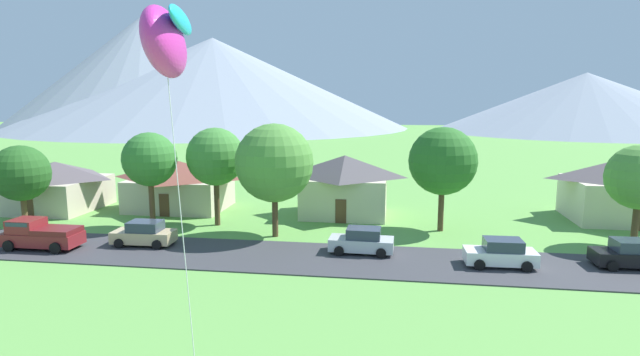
% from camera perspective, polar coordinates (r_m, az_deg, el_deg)
% --- Properties ---
extents(road_strip, '(160.00, 6.58, 0.08)m').
position_cam_1_polar(road_strip, '(32.48, -1.07, -9.09)').
color(road_strip, '#38383D').
rests_on(road_strip, ground).
extents(mountain_east_ridge, '(96.87, 96.87, 39.68)m').
position_cam_1_polar(mountain_east_ridge, '(193.62, -19.19, 11.37)').
color(mountain_east_ridge, gray).
rests_on(mountain_east_ridge, ground).
extents(mountain_far_west_ridge, '(139.59, 139.59, 31.83)m').
position_cam_1_polar(mountain_far_west_ridge, '(188.36, -12.02, 10.55)').
color(mountain_far_west_ridge, gray).
rests_on(mountain_far_west_ridge, ground).
extents(mountain_west_ridge, '(91.18, 91.18, 18.30)m').
position_cam_1_polar(mountain_west_ridge, '(179.02, 27.95, 7.64)').
color(mountain_west_ridge, gray).
rests_on(mountain_west_ridge, ground).
extents(house_leftmost, '(7.80, 6.61, 5.29)m').
position_cam_1_polar(house_leftmost, '(43.84, 2.83, -0.72)').
color(house_leftmost, beige).
rests_on(house_leftmost, ground).
extents(house_left_center, '(7.85, 8.11, 4.44)m').
position_cam_1_polar(house_left_center, '(52.19, -27.83, -0.68)').
color(house_left_center, beige).
rests_on(house_left_center, ground).
extents(house_right_center, '(9.18, 7.10, 4.47)m').
position_cam_1_polar(house_right_center, '(48.20, -15.71, -0.67)').
color(house_right_center, beige).
rests_on(house_right_center, ground).
extents(house_rightmost, '(9.26, 7.35, 5.35)m').
position_cam_1_polar(house_rightmost, '(48.86, 31.40, -0.99)').
color(house_rightmost, beige).
rests_on(house_rightmost, ground).
extents(tree_near_left, '(4.41, 4.41, 7.10)m').
position_cam_1_polar(tree_near_left, '(40.17, 32.65, 0.05)').
color(tree_near_left, '#4C3823').
rests_on(tree_near_left, ground).
extents(tree_left_of_center, '(4.47, 4.47, 6.50)m').
position_cam_1_polar(tree_left_of_center, '(46.56, -30.93, 0.46)').
color(tree_left_of_center, brown).
rests_on(tree_left_of_center, ground).
extents(tree_center, '(4.21, 4.21, 7.59)m').
position_cam_1_polar(tree_center, '(41.11, -18.84, 1.98)').
color(tree_center, brown).
rests_on(tree_center, ground).
extents(tree_right_of_center, '(5.19, 5.19, 8.06)m').
position_cam_1_polar(tree_right_of_center, '(39.16, 13.82, 1.87)').
color(tree_right_of_center, '#4C3823').
rests_on(tree_right_of_center, ground).
extents(tree_near_right, '(5.75, 5.75, 8.40)m').
position_cam_1_polar(tree_near_right, '(36.57, -5.23, 1.71)').
color(tree_near_right, '#4C3823').
rests_on(tree_near_right, ground).
extents(tree_far_right, '(4.63, 4.63, 7.90)m').
position_cam_1_polar(tree_far_right, '(40.66, -11.83, 2.36)').
color(tree_far_right, '#4C3823').
rests_on(tree_far_right, ground).
extents(parked_car_white_west_end, '(4.24, 2.16, 1.68)m').
position_cam_1_polar(parked_car_white_west_end, '(32.55, 19.90, -8.08)').
color(parked_car_white_west_end, white).
rests_on(parked_car_white_west_end, road_strip).
extents(parked_car_black_mid_west, '(4.28, 2.24, 1.68)m').
position_cam_1_polar(parked_car_black_mid_west, '(35.76, 31.88, -7.40)').
color(parked_car_black_mid_west, black).
rests_on(parked_car_black_mid_west, road_strip).
extents(parked_car_tan_mid_east, '(4.26, 2.19, 1.68)m').
position_cam_1_polar(parked_car_tan_mid_east, '(37.01, -19.40, -6.01)').
color(parked_car_tan_mid_east, tan).
rests_on(parked_car_tan_mid_east, road_strip).
extents(parked_car_silver_east_end, '(4.25, 2.18, 1.68)m').
position_cam_1_polar(parked_car_silver_east_end, '(33.29, 4.80, -7.18)').
color(parked_car_silver_east_end, '#B7BCC1').
rests_on(parked_car_silver_east_end, road_strip).
extents(pickup_truck_maroon_west_side, '(5.21, 2.35, 1.99)m').
position_cam_1_polar(pickup_truck_maroon_west_side, '(39.09, -29.29, -5.59)').
color(pickup_truck_maroon_west_side, maroon).
rests_on(pickup_truck_maroon_west_side, road_strip).
extents(kite_flyer_with_kite, '(2.44, 3.18, 12.25)m').
position_cam_1_polar(kite_flyer_with_kite, '(12.12, -17.01, 13.40)').
color(kite_flyer_with_kite, '#70604C').
rests_on(kite_flyer_with_kite, ground).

